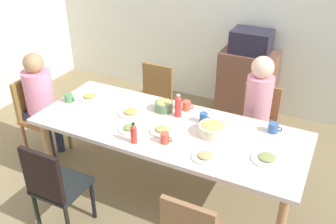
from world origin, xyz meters
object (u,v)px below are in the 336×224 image
Objects in this scene: chair_3 at (257,122)px; plate_4 at (90,97)px; person_4 at (40,96)px; cup_3 at (69,98)px; cup_1 at (165,138)px; microwave at (251,41)px; cup_2 at (187,106)px; bottle_0 at (178,106)px; bowl_0 at (164,105)px; bottle_1 at (134,133)px; chair_4 at (37,112)px; plate_3 at (205,157)px; cup_0 at (273,128)px; dining_table at (168,133)px; plate_2 at (267,158)px; plate_1 at (130,128)px; side_cabinet at (246,85)px; plate_5 at (131,112)px; chair_1 at (154,98)px; bowl_1 at (213,129)px; cup_4 at (204,118)px; chair_2 at (54,185)px; person_3 at (257,106)px; plate_0 at (163,130)px.

chair_3 is 1.77m from plate_4.
person_4 is 9.94× the size of cup_3.
cup_1 is 0.23× the size of microwave.
cup_2 is (1.55, 0.36, 0.09)m from person_4.
bottle_0 is at bearing -98.11° from cup_2.
bottle_1 is (0.03, -0.61, 0.04)m from bowl_0.
chair_4 is 2.13m from plate_3.
bottle_0 is at bearing 11.61° from cup_3.
cup_1 is at bearing -143.49° from cup_0.
dining_table is 2.04× the size of person_4.
plate_2 is 0.84m from cup_1.
cup_3 is (-0.83, 0.19, 0.03)m from plate_1.
bowl_0 is at bearing -103.92° from side_cabinet.
cup_0 is 0.55× the size of bottle_0.
plate_1 and plate_5 have the same top height.
chair_1 is 7.82× the size of cup_2.
plate_1 is at bearing -103.87° from microwave.
bottle_1 reaches higher than plate_4.
cup_1 is at bearing -93.61° from microwave.
bowl_1 reaches higher than dining_table.
chair_3 is 1.48m from bottle_1.
bowl_1 is at bearing -46.11° from cup_4.
chair_3 is at bearing 0.00° from chair_1.
plate_4 is (-1.90, 0.24, 0.00)m from plate_2.
cup_1 is 0.49m from cup_4.
microwave is at bearing 72.67° from chair_2.
cup_4 is at bearing 13.41° from plate_5.
chair_2 is 1.24m from bowl_0.
plate_0 is (-0.63, -0.87, 0.03)m from person_3.
chair_4 is at bearing 171.82° from cup_1.
microwave reaches higher than plate_1.
cup_3 is (-0.49, 0.85, 0.30)m from chair_2.
chair_1 is 8.17× the size of cup_1.
microwave is (1.20, 1.71, 0.26)m from plate_4.
plate_2 is at bearing -83.17° from cup_0.
chair_3 is 4.93× the size of bowl_0.
person_4 is at bearing 177.68° from plate_2.
person_4 is at bearing 177.66° from cup_3.
plate_5 is 0.47m from bottle_0.
cup_0 is at bearing 96.83° from plate_2.
chair_4 is (-1.00, -0.86, 0.00)m from chair_1.
person_4 is at bearing -172.11° from bottle_0.
chair_3 is 1.00× the size of chair_4.
plate_1 is at bearing -175.02° from plate_2.
side_cabinet is (1.85, 1.85, -0.06)m from chair_4.
bottle_1 is (0.83, -0.49, 0.07)m from plate_4.
person_4 is 2.57m from microwave.
chair_3 reaches higher than dining_table.
plate_4 is at bearing 48.73° from cup_3.
plate_4 is 1.81× the size of cup_0.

